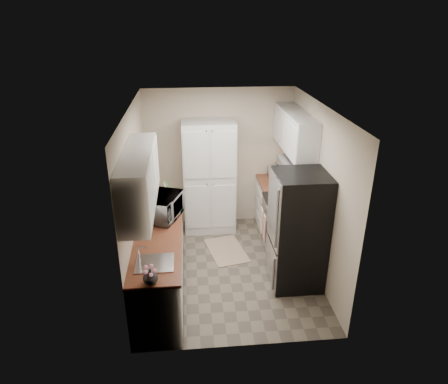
# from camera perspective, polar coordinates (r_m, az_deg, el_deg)

# --- Properties ---
(ground) EXTENTS (3.20, 3.20, 0.00)m
(ground) POSITION_cam_1_polar(r_m,az_deg,el_deg) (6.32, 0.57, -10.80)
(ground) COLOR #665B4C
(ground) RESTS_ON ground
(room_shell) EXTENTS (2.64, 3.24, 2.52)m
(room_shell) POSITION_cam_1_polar(r_m,az_deg,el_deg) (5.54, 0.47, 3.07)
(room_shell) COLOR beige
(room_shell) RESTS_ON ground
(pantry_cabinet) EXTENTS (0.90, 0.55, 2.00)m
(pantry_cabinet) POSITION_cam_1_polar(r_m,az_deg,el_deg) (6.99, -2.12, 2.09)
(pantry_cabinet) COLOR silver
(pantry_cabinet) RESTS_ON ground
(base_cabinet_left) EXTENTS (0.60, 2.30, 0.88)m
(base_cabinet_left) POSITION_cam_1_polar(r_m,az_deg,el_deg) (5.71, -9.04, -10.02)
(base_cabinet_left) COLOR silver
(base_cabinet_left) RESTS_ON ground
(countertop_left) EXTENTS (0.63, 2.33, 0.04)m
(countertop_left) POSITION_cam_1_polar(r_m,az_deg,el_deg) (5.47, -9.35, -6.02)
(countertop_left) COLOR brown
(countertop_left) RESTS_ON base_cabinet_left
(base_cabinet_right) EXTENTS (0.60, 0.80, 0.88)m
(base_cabinet_right) POSITION_cam_1_polar(r_m,az_deg,el_deg) (7.26, 7.42, -2.07)
(base_cabinet_right) COLOR silver
(base_cabinet_right) RESTS_ON ground
(countertop_right) EXTENTS (0.63, 0.83, 0.04)m
(countertop_right) POSITION_cam_1_polar(r_m,az_deg,el_deg) (7.07, 7.62, 1.28)
(countertop_right) COLOR brown
(countertop_right) RESTS_ON base_cabinet_right
(electric_range) EXTENTS (0.71, 0.78, 1.13)m
(electric_range) POSITION_cam_1_polar(r_m,az_deg,el_deg) (6.55, 8.78, -4.84)
(electric_range) COLOR #B7B7BC
(electric_range) RESTS_ON ground
(refrigerator) EXTENTS (0.70, 0.72, 1.70)m
(refrigerator) POSITION_cam_1_polar(r_m,az_deg,el_deg) (5.69, 10.54, -5.43)
(refrigerator) COLOR #B7B7BC
(refrigerator) RESTS_ON ground
(microwave) EXTENTS (0.61, 0.72, 0.34)m
(microwave) POSITION_cam_1_polar(r_m,az_deg,el_deg) (5.78, -8.66, -2.10)
(microwave) COLOR #B3B3B8
(microwave) RESTS_ON countertop_left
(wine_bottle) EXTENTS (0.07, 0.07, 0.27)m
(wine_bottle) POSITION_cam_1_polar(r_m,az_deg,el_deg) (6.13, -10.01, -0.98)
(wine_bottle) COLOR black
(wine_bottle) RESTS_ON countertop_left
(flower_vase) EXTENTS (0.19, 0.19, 0.17)m
(flower_vase) POSITION_cam_1_polar(r_m,az_deg,el_deg) (4.50, -10.50, -11.79)
(flower_vase) COLOR white
(flower_vase) RESTS_ON countertop_left
(cutting_board) EXTENTS (0.07, 0.21, 0.27)m
(cutting_board) POSITION_cam_1_polar(r_m,az_deg,el_deg) (6.36, -7.97, 0.10)
(cutting_board) COLOR #43994B
(cutting_board) RESTS_ON countertop_left
(toaster_oven) EXTENTS (0.47, 0.51, 0.24)m
(toaster_oven) POSITION_cam_1_polar(r_m,az_deg,el_deg) (7.14, 8.27, 2.69)
(toaster_oven) COLOR silver
(toaster_oven) RESTS_ON countertop_right
(fruit_basket) EXTENTS (0.29, 0.29, 0.10)m
(fruit_basket) POSITION_cam_1_polar(r_m,az_deg,el_deg) (7.10, 8.33, 4.04)
(fruit_basket) COLOR #EF5600
(fruit_basket) RESTS_ON toaster_oven
(kitchen_mat) EXTENTS (0.73, 0.98, 0.01)m
(kitchen_mat) POSITION_cam_1_polar(r_m,az_deg,el_deg) (6.73, 0.36, -8.34)
(kitchen_mat) COLOR tan
(kitchen_mat) RESTS_ON ground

